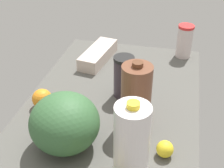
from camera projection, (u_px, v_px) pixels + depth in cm
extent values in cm
cube|color=#51504B|center=(112.00, 105.00, 140.09)|extent=(120.00, 76.00, 3.00)
cylinder|color=#3B303B|center=(124.00, 78.00, 139.35)|extent=(8.94, 8.94, 18.38)
cylinder|color=black|center=(124.00, 59.00, 133.97)|extent=(9.21, 9.21, 1.40)
cylinder|color=white|center=(132.00, 142.00, 98.70)|extent=(11.53, 11.53, 27.41)
cylinder|color=yellow|center=(133.00, 105.00, 90.75)|extent=(4.03, 4.03, 1.80)
cylinder|color=beige|center=(184.00, 42.00, 172.05)|extent=(8.40, 8.40, 17.07)
cylinder|color=red|center=(187.00, 27.00, 167.02)|extent=(8.66, 8.66, 1.40)
cube|color=beige|center=(98.00, 55.00, 170.62)|extent=(31.88, 15.22, 6.93)
cylinder|color=brown|center=(136.00, 97.00, 119.52)|extent=(11.76, 11.76, 27.11)
cylinder|color=#59331E|center=(138.00, 64.00, 111.65)|extent=(4.11, 4.11, 1.80)
ellipsoid|color=#366237|center=(65.00, 123.00, 110.89)|extent=(25.30, 25.30, 21.70)
sphere|color=orange|center=(42.00, 99.00, 134.44)|extent=(8.67, 8.67, 8.67)
sphere|color=yellow|center=(165.00, 149.00, 110.80)|extent=(6.22, 6.22, 6.22)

